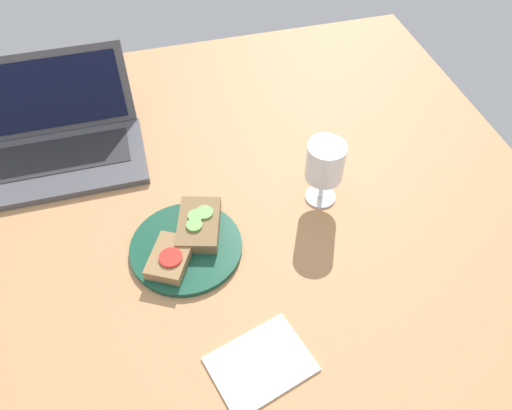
# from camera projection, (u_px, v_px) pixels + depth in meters

# --- Properties ---
(wooden_table) EXTENTS (1.40, 1.40, 0.03)m
(wooden_table) POSITION_uv_depth(u_px,v_px,m) (215.00, 248.00, 0.96)
(wooden_table) COLOR #B27F51
(wooden_table) RESTS_ON ground
(plate) EXTENTS (0.21, 0.21, 0.01)m
(plate) POSITION_uv_depth(u_px,v_px,m) (186.00, 246.00, 0.94)
(plate) COLOR #144733
(plate) RESTS_ON wooden_table
(sandwich_with_cucumber) EXTENTS (0.11, 0.14, 0.03)m
(sandwich_with_cucumber) POSITION_uv_depth(u_px,v_px,m) (199.00, 224.00, 0.95)
(sandwich_with_cucumber) COLOR brown
(sandwich_with_cucumber) RESTS_ON plate
(sandwich_with_tomato) EXTENTS (0.10, 0.12, 0.03)m
(sandwich_with_tomato) POSITION_uv_depth(u_px,v_px,m) (170.00, 258.00, 0.90)
(sandwich_with_tomato) COLOR #937047
(sandwich_with_tomato) RESTS_ON plate
(wine_glass) EXTENTS (0.07, 0.07, 0.14)m
(wine_glass) POSITION_uv_depth(u_px,v_px,m) (325.00, 164.00, 0.95)
(wine_glass) COLOR white
(wine_glass) RESTS_ON wooden_table
(laptop) EXTENTS (0.35, 0.26, 0.19)m
(laptop) POSITION_uv_depth(u_px,v_px,m) (58.00, 139.00, 1.08)
(laptop) COLOR #4C4C51
(laptop) RESTS_ON wooden_table
(napkin) EXTENTS (0.18, 0.15, 0.00)m
(napkin) POSITION_uv_depth(u_px,v_px,m) (261.00, 364.00, 0.79)
(napkin) COLOR white
(napkin) RESTS_ON wooden_table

